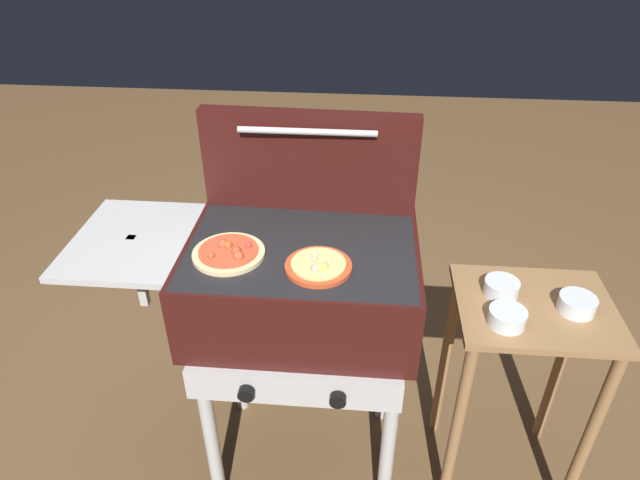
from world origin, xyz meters
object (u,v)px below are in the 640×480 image
at_px(grill, 298,288).
at_px(pizza_pepperoni, 229,252).
at_px(prep_table, 521,358).
at_px(topping_bowl_near, 501,288).
at_px(topping_bowl_middle, 577,305).
at_px(topping_bowl_far, 507,318).
at_px(pizza_cheese, 319,266).

height_order(grill, pizza_pepperoni, pizza_pepperoni).
bearing_deg(prep_table, topping_bowl_near, 155.59).
height_order(grill, topping_bowl_middle, grill).
bearing_deg(pizza_pepperoni, grill, 19.45).
bearing_deg(topping_bowl_far, pizza_pepperoni, 178.38).
height_order(topping_bowl_far, topping_bowl_middle, same).
relative_size(pizza_pepperoni, topping_bowl_far, 1.91).
distance_m(pizza_cheese, topping_bowl_far, 0.53).
relative_size(pizza_cheese, pizza_pepperoni, 0.90).
relative_size(prep_table, topping_bowl_near, 7.44).
height_order(pizza_cheese, pizza_pepperoni, same).
bearing_deg(pizza_cheese, prep_table, 9.80).
height_order(topping_bowl_near, topping_bowl_far, same).
bearing_deg(topping_bowl_far, prep_table, 40.40).
height_order(pizza_cheese, topping_bowl_near, pizza_cheese).
height_order(topping_bowl_near, topping_bowl_middle, same).
distance_m(grill, topping_bowl_middle, 0.78).
distance_m(prep_table, topping_bowl_near, 0.25).
relative_size(pizza_cheese, topping_bowl_near, 1.75).
xyz_separation_m(pizza_cheese, topping_bowl_near, (0.51, 0.15, -0.15)).
distance_m(pizza_cheese, topping_bowl_near, 0.55).
height_order(prep_table, topping_bowl_middle, topping_bowl_middle).
bearing_deg(grill, pizza_pepperoni, -160.55).
distance_m(grill, prep_table, 0.71).
xyz_separation_m(pizza_pepperoni, topping_bowl_far, (0.74, -0.02, -0.15)).
height_order(prep_table, topping_bowl_far, topping_bowl_far).
height_order(prep_table, topping_bowl_near, topping_bowl_near).
bearing_deg(topping_bowl_far, grill, 171.86).
relative_size(pizza_pepperoni, topping_bowl_middle, 1.89).
distance_m(prep_table, topping_bowl_middle, 0.25).
distance_m(grill, pizza_cheese, 0.20).
bearing_deg(topping_bowl_near, topping_bowl_far, -93.86).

